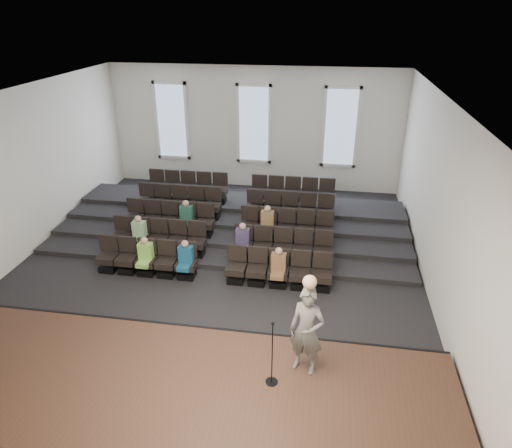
{
  "coord_description": "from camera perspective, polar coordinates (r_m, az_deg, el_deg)",
  "views": [
    {
      "loc": [
        3.03,
        -11.36,
        7.15
      ],
      "look_at": [
        1.12,
        0.5,
        1.33
      ],
      "focal_mm": 32.0,
      "sensor_mm": 36.0,
      "label": 1
    }
  ],
  "objects": [
    {
      "name": "wall_front",
      "position": [
        7.05,
        -20.03,
        -17.43
      ],
      "size": [
        12.0,
        0.04,
        5.0
      ],
      "primitive_type": "cube",
      "color": "silver",
      "rests_on": "ground"
    },
    {
      "name": "speaker",
      "position": [
        9.1,
        6.37,
        -13.12
      ],
      "size": [
        0.8,
        0.64,
        1.9
      ],
      "primitive_type": "imported",
      "rotation": [
        0.0,
        0.0,
        -0.3
      ],
      "color": "#5D5B58",
      "rests_on": "stage"
    },
    {
      "name": "wall_back",
      "position": [
        19.2,
        -0.23,
        11.83
      ],
      "size": [
        12.0,
        0.04,
        5.0
      ],
      "primitive_type": "cube",
      "color": "silver",
      "rests_on": "ground"
    },
    {
      "name": "ceiling",
      "position": [
        11.95,
        -5.93,
        15.39
      ],
      "size": [
        12.0,
        14.0,
        0.02
      ],
      "primitive_type": "cube",
      "color": "white",
      "rests_on": "ground"
    },
    {
      "name": "audience",
      "position": [
        13.7,
        -6.28,
        -1.9
      ],
      "size": [
        4.85,
        2.64,
        1.1
      ],
      "color": "#88CF52",
      "rests_on": "seating_rows"
    },
    {
      "name": "wall_left",
      "position": [
        15.25,
        -28.01,
        5.0
      ],
      "size": [
        0.04,
        14.0,
        5.0
      ],
      "primitive_type": "cube",
      "color": "silver",
      "rests_on": "ground"
    },
    {
      "name": "stage_lip",
      "position": [
        11.01,
        -9.22,
        -13.37
      ],
      "size": [
        11.8,
        0.06,
        0.52
      ],
      "primitive_type": "cube",
      "color": "black",
      "rests_on": "ground"
    },
    {
      "name": "ground",
      "position": [
        13.76,
        -4.98,
        -5.58
      ],
      "size": [
        14.0,
        14.0,
        0.0
      ],
      "primitive_type": "plane",
      "color": "black",
      "rests_on": "ground"
    },
    {
      "name": "windows",
      "position": [
        19.09,
        -0.27,
        12.36
      ],
      "size": [
        8.44,
        0.1,
        3.24
      ],
      "color": "white",
      "rests_on": "wall_back"
    },
    {
      "name": "mic_stand",
      "position": [
        9.11,
        2.01,
        -17.22
      ],
      "size": [
        0.24,
        0.24,
        1.45
      ],
      "color": "black",
      "rests_on": "stage"
    },
    {
      "name": "wall_right",
      "position": [
        12.63,
        22.13,
        2.25
      ],
      "size": [
        0.04,
        14.0,
        5.0
      ],
      "primitive_type": "cube",
      "color": "silver",
      "rests_on": "ground"
    },
    {
      "name": "risers",
      "position": [
        16.39,
        -2.4,
        0.71
      ],
      "size": [
        11.8,
        4.8,
        0.6
      ],
      "color": "black",
      "rests_on": "ground"
    },
    {
      "name": "stage",
      "position": [
        9.8,
        -12.51,
        -19.74
      ],
      "size": [
        11.8,
        3.6,
        0.5
      ],
      "primitive_type": "cube",
      "color": "#3F261B",
      "rests_on": "ground"
    },
    {
      "name": "seating_rows",
      "position": [
        14.75,
        -3.67,
        -0.24
      ],
      "size": [
        6.8,
        4.7,
        1.67
      ],
      "color": "black",
      "rests_on": "ground"
    }
  ]
}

